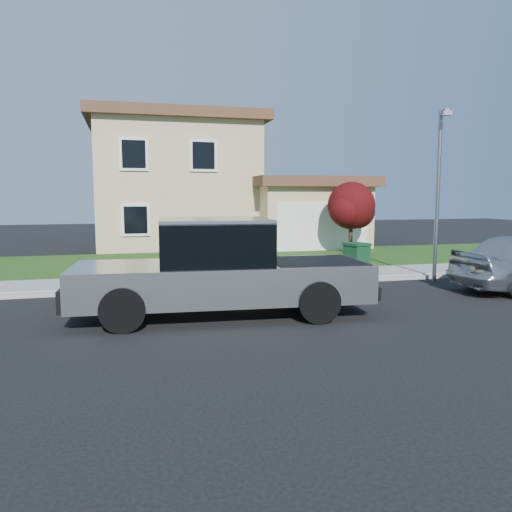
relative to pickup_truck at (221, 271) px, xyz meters
The scene contains 10 objects.
ground 1.28m from the pickup_truck, 30.29° to the left, with size 80.00×80.00×0.00m, color black.
curb 3.81m from the pickup_truck, 63.20° to the left, with size 40.00×0.20×0.12m, color gray.
sidewalk 4.78m from the pickup_truck, 69.27° to the left, with size 40.00×2.00×0.15m, color gray.
lawn 9.09m from the pickup_truck, 79.42° to the left, with size 40.00×7.00×0.10m, color #1C3D11.
house 17.02m from the pickup_truck, 83.29° to the left, with size 14.00×11.30×6.85m.
pickup_truck is the anchor object (origin of this frame).
woman 1.56m from the pickup_truck, 111.50° to the left, with size 0.61×0.43×1.78m.
ornamental_tree 12.60m from the pickup_truck, 51.06° to the left, with size 2.36×2.13×3.24m.
trash_bin 6.38m from the pickup_truck, 35.60° to the left, with size 0.81×0.88×1.04m.
street_lamp 8.15m from the pickup_truck, 20.11° to the left, with size 0.37×0.69×5.28m.
Camera 1 is at (-2.74, -11.32, 2.70)m, focal length 35.00 mm.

